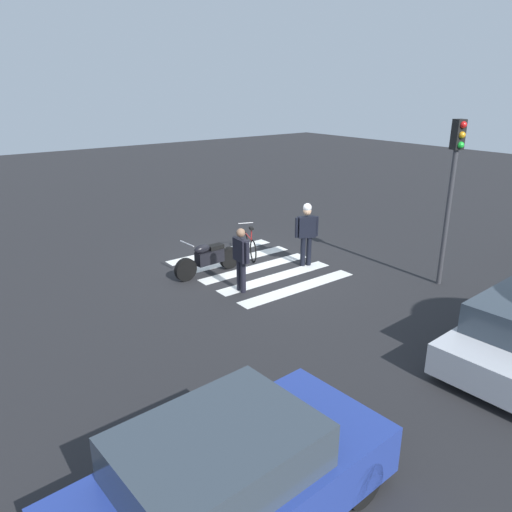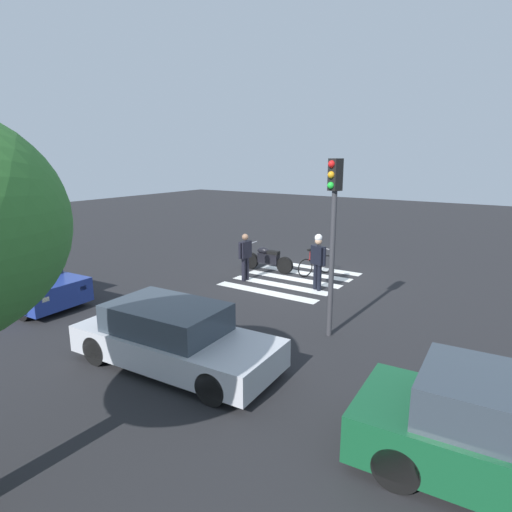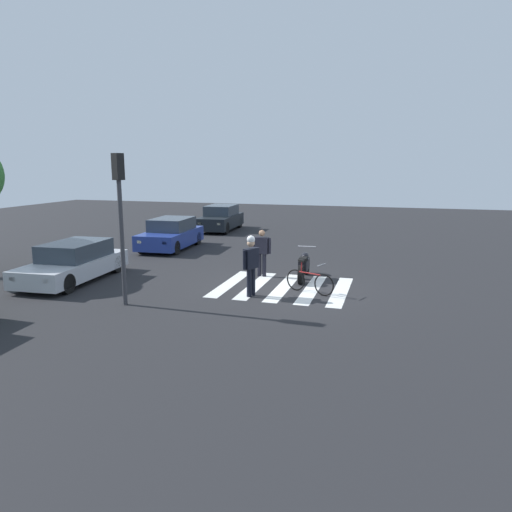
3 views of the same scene
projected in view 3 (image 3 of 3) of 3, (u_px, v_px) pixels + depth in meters
ground_plane at (283, 287)px, 15.09m from camera, size 60.00×60.00×0.00m
police_motorcycle at (304, 266)px, 16.11m from camera, size 2.07×0.62×1.03m
leaning_bicycle at (309, 281)px, 14.36m from camera, size 0.71×1.56×0.99m
officer_on_foot at (262, 250)px, 16.41m from camera, size 0.24×0.66×1.63m
officer_by_motorcycle at (251, 261)px, 13.89m from camera, size 0.63×0.38×1.82m
crosswalk_stripes at (283, 287)px, 15.09m from camera, size 3.58×4.05×0.01m
car_silver_sedan at (74, 262)px, 15.88m from camera, size 4.38×1.97×1.28m
car_blue_hatchback at (171, 234)px, 21.87m from camera, size 4.08×2.00×1.39m
car_black_suv at (221, 218)px, 27.85m from camera, size 4.25×1.94×1.46m
traffic_light_pole at (120, 205)px, 12.71m from camera, size 0.31×0.36×4.13m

